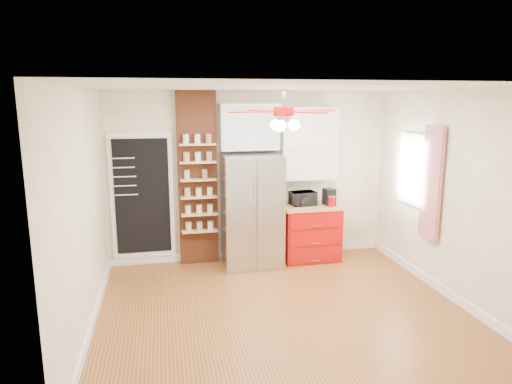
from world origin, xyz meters
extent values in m
plane|color=#9A5E27|center=(0.00, 0.00, 0.00)|extent=(4.50, 4.50, 0.00)
plane|color=white|center=(0.00, 0.00, 2.70)|extent=(4.50, 4.50, 0.00)
cube|color=#FFF8CD|center=(0.00, 2.00, 1.35)|extent=(4.50, 0.02, 2.70)
cube|color=#FFF8CD|center=(0.00, -2.00, 1.35)|extent=(4.50, 0.02, 2.70)
cube|color=#FFF8CD|center=(-2.25, 0.00, 1.35)|extent=(0.02, 4.00, 2.70)
cube|color=#FFF8CD|center=(2.25, 0.00, 1.35)|extent=(0.02, 4.00, 2.70)
cube|color=white|center=(-1.70, 1.97, 1.10)|extent=(0.95, 0.04, 1.95)
cube|color=black|center=(-1.70, 1.95, 1.10)|extent=(0.82, 0.02, 1.78)
cube|color=brown|center=(-0.85, 1.92, 1.35)|extent=(0.60, 0.16, 2.70)
cube|color=#A8A8AC|center=(-0.05, 1.63, 0.88)|extent=(0.90, 0.70, 1.75)
cube|color=white|center=(-0.05, 1.82, 2.15)|extent=(0.90, 0.35, 0.70)
cube|color=#B00C09|center=(0.92, 1.68, 0.43)|extent=(0.90, 0.60, 0.86)
cube|color=tan|center=(0.92, 1.68, 0.88)|extent=(0.94, 0.64, 0.04)
cube|color=white|center=(0.92, 1.85, 1.88)|extent=(0.90, 0.30, 1.15)
cube|color=white|center=(2.23, 0.90, 1.55)|extent=(0.04, 0.75, 1.05)
cube|color=#B31917|center=(2.18, 0.35, 1.45)|extent=(0.06, 0.40, 1.55)
cylinder|color=silver|center=(0.00, 0.00, 2.55)|extent=(0.05, 0.05, 0.20)
cylinder|color=#A80B0A|center=(0.00, 0.00, 2.43)|extent=(0.24, 0.24, 0.10)
sphere|color=white|center=(0.00, 0.00, 2.27)|extent=(0.13, 0.13, 0.13)
imported|color=black|center=(0.80, 1.72, 1.01)|extent=(0.42, 0.31, 0.22)
cube|color=black|center=(1.22, 1.65, 1.03)|extent=(0.18, 0.21, 0.26)
cylinder|color=#AC090B|center=(1.22, 1.53, 0.98)|extent=(0.15, 0.15, 0.15)
cylinder|color=#AB0925|center=(1.29, 1.71, 0.97)|extent=(0.13, 0.13, 0.13)
cylinder|color=beige|center=(-1.02, 1.80, 1.44)|extent=(0.11, 0.11, 0.13)
cylinder|color=#8A6246|center=(-0.75, 1.77, 1.44)|extent=(0.10, 0.10, 0.13)
camera|label=1|loc=(-1.39, -5.10, 2.57)|focal=32.00mm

